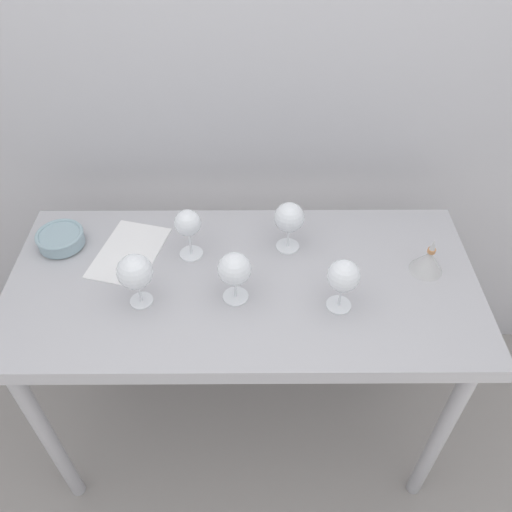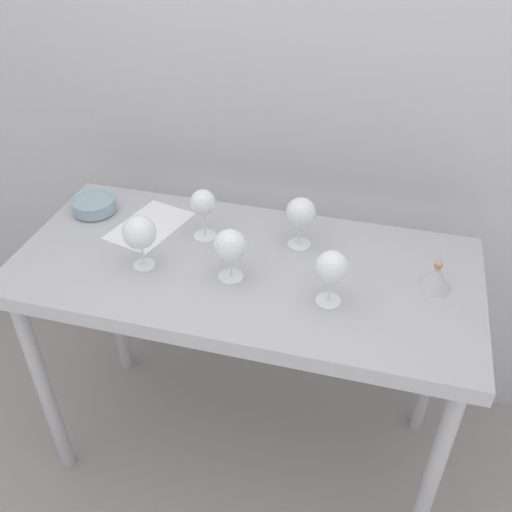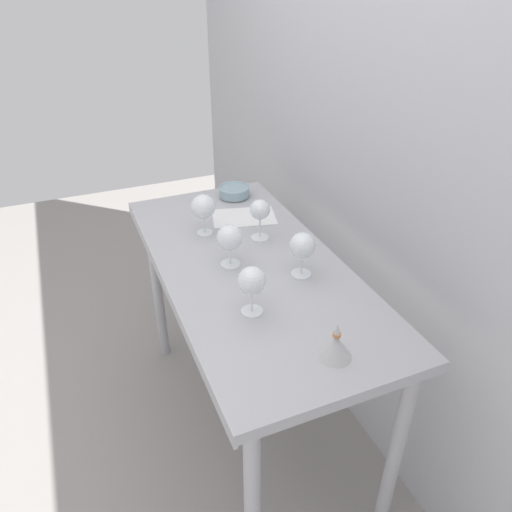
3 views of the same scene
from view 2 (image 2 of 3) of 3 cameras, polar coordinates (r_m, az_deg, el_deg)
name	(u,v)px [view 2 (image 2 of 3)]	position (r m, az deg, el deg)	size (l,w,h in m)	color
ground_plane	(247,443)	(2.37, -0.88, -18.25)	(6.00, 6.00, 0.00)	gray
back_wall	(284,78)	(1.95, 2.84, 17.37)	(3.80, 0.04, 2.60)	#B5B5BA
steel_counter	(244,291)	(1.78, -1.17, -3.52)	(1.40, 0.65, 0.90)	#ACACB1
wine_glass_near_center	(230,247)	(1.60, -2.61, 0.94)	(0.09, 0.09, 0.16)	white
wine_glass_far_left	(203,204)	(1.78, -5.33, 5.22)	(0.08, 0.08, 0.17)	white
wine_glass_near_right	(332,268)	(1.52, 7.59, -1.24)	(0.09, 0.09, 0.17)	white
wine_glass_far_right	(301,214)	(1.74, 4.52, 4.26)	(0.09, 0.09, 0.17)	white
wine_glass_near_left	(140,233)	(1.67, -11.58, 2.23)	(0.10, 0.10, 0.17)	white
tasting_sheet_upper	(150,226)	(1.91, -10.60, 2.99)	(0.18, 0.27, 0.00)	white
tasting_bowl	(94,204)	(2.02, -15.93, 4.99)	(0.15, 0.15, 0.05)	beige
decanter_funnel	(436,277)	(1.68, 17.57, -1.97)	(0.10, 0.10, 0.12)	#B9B9B9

